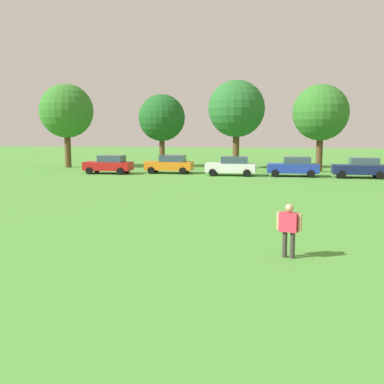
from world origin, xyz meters
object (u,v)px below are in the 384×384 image
(parked_car_red_0, at_px, (109,164))
(parked_car_blue_3, at_px, (294,166))
(tree_right, at_px, (321,113))
(adult_bystander, at_px, (289,226))
(tree_left, at_px, (162,118))
(parked_car_orange_1, at_px, (170,164))
(tree_far_left, at_px, (67,111))
(parked_car_white_2, at_px, (232,166))
(parked_car_navy_4, at_px, (360,168))
(tree_center, at_px, (236,109))

(parked_car_red_0, bearing_deg, parked_car_blue_3, -178.55)
(parked_car_red_0, distance_m, tree_right, 20.37)
(adult_bystander, distance_m, tree_left, 37.52)
(parked_car_orange_1, height_order, tree_left, tree_left)
(parked_car_red_0, relative_size, tree_far_left, 0.49)
(adult_bystander, bearing_deg, parked_car_blue_3, 107.99)
(parked_car_orange_1, xyz_separation_m, parked_car_white_2, (5.79, -1.20, 0.00))
(parked_car_navy_4, relative_size, tree_left, 0.55)
(parked_car_orange_1, bearing_deg, tree_left, -70.68)
(parked_car_blue_3, xyz_separation_m, tree_far_left, (-23.41, 5.92, 5.07))
(parked_car_red_0, height_order, tree_center, tree_center)
(adult_bystander, distance_m, tree_center, 34.77)
(adult_bystander, height_order, tree_center, tree_center)
(parked_car_orange_1, height_order, tree_far_left, tree_far_left)
(parked_car_blue_3, distance_m, tree_center, 10.83)
(tree_left, bearing_deg, tree_far_left, -164.81)
(tree_center, bearing_deg, adult_bystander, -82.08)
(parked_car_navy_4, xyz_separation_m, tree_far_left, (-28.76, 6.27, 5.07))
(parked_car_red_0, height_order, tree_far_left, tree_far_left)
(parked_car_orange_1, relative_size, tree_far_left, 0.49)
(parked_car_red_0, relative_size, tree_left, 0.55)
(adult_bystander, distance_m, parked_car_navy_4, 26.85)
(parked_car_red_0, xyz_separation_m, tree_right, (18.94, 5.85, 4.70))
(tree_far_left, distance_m, tree_right, 25.92)
(parked_car_blue_3, bearing_deg, adult_bystander, 88.01)
(tree_left, distance_m, tree_right, 16.54)
(parked_car_orange_1, relative_size, tree_left, 0.55)
(parked_car_red_0, relative_size, tree_right, 0.52)
(parked_car_red_0, bearing_deg, tree_center, -143.32)
(parked_car_white_2, height_order, parked_car_navy_4, same)
(parked_car_white_2, bearing_deg, tree_far_left, -18.84)
(parked_car_blue_3, bearing_deg, parked_car_navy_4, 176.29)
(parked_car_orange_1, height_order, parked_car_white_2, same)
(parked_car_white_2, relative_size, tree_right, 0.52)
(parked_car_blue_3, bearing_deg, tree_right, -114.75)
(parked_car_orange_1, distance_m, tree_center, 10.06)
(adult_bystander, relative_size, parked_car_navy_4, 0.39)
(parked_car_navy_4, bearing_deg, tree_right, -63.73)
(parked_car_blue_3, height_order, tree_left, tree_left)
(tree_far_left, relative_size, tree_left, 1.13)
(parked_car_white_2, bearing_deg, parked_car_navy_4, 179.54)
(tree_left, xyz_separation_m, tree_right, (16.24, -3.12, 0.31))
(adult_bystander, relative_size, parked_car_orange_1, 0.39)
(parked_car_orange_1, relative_size, parked_car_blue_3, 1.00)
(parked_car_navy_4, bearing_deg, parked_car_red_0, 0.18)
(parked_car_blue_3, distance_m, parked_car_navy_4, 5.37)
(parked_car_blue_3, xyz_separation_m, tree_left, (-13.74, 8.55, 4.39))
(adult_bystander, bearing_deg, parked_car_orange_1, 130.31)
(tree_left, height_order, tree_right, tree_right)
(adult_bystander, distance_m, parked_car_orange_1, 29.22)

